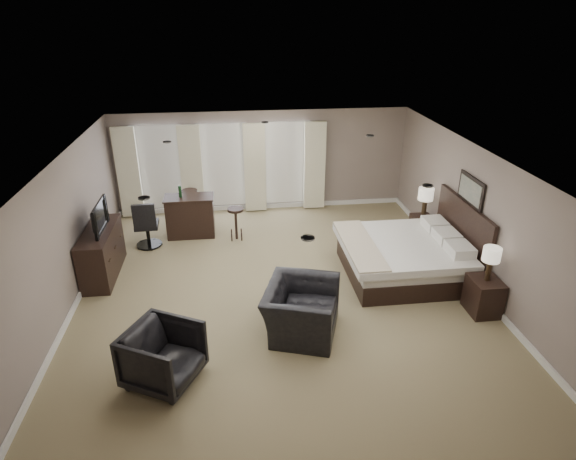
{
  "coord_description": "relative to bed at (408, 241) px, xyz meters",
  "views": [
    {
      "loc": [
        -0.81,
        -7.77,
        4.92
      ],
      "look_at": [
        0.2,
        0.4,
        1.1
      ],
      "focal_mm": 30.0,
      "sensor_mm": 36.0,
      "label": 1
    }
  ],
  "objects": [
    {
      "name": "room",
      "position": [
        -2.58,
        -0.35,
        0.55
      ],
      "size": [
        7.6,
        8.6,
        2.64
      ],
      "color": "#817452",
      "rests_on": "ground"
    },
    {
      "name": "window_bay",
      "position": [
        -3.58,
        3.75,
        0.45
      ],
      "size": [
        5.25,
        0.2,
        2.3
      ],
      "color": "silver",
      "rests_on": "room"
    },
    {
      "name": "bed",
      "position": [
        0.0,
        0.0,
        0.0
      ],
      "size": [
        2.35,
        2.24,
        1.49
      ],
      "primitive_type": "cube",
      "color": "silver",
      "rests_on": "ground"
    },
    {
      "name": "nightstand_near",
      "position": [
        0.89,
        -1.45,
        -0.42
      ],
      "size": [
        0.49,
        0.6,
        0.65
      ],
      "primitive_type": "cube",
      "color": "black",
      "rests_on": "ground"
    },
    {
      "name": "nightstand_far",
      "position": [
        0.89,
        1.45,
        -0.45
      ],
      "size": [
        0.44,
        0.54,
        0.59
      ],
      "primitive_type": "cube",
      "color": "black",
      "rests_on": "ground"
    },
    {
      "name": "lamp_near",
      "position": [
        0.89,
        -1.45,
        0.22
      ],
      "size": [
        0.3,
        0.3,
        0.62
      ],
      "primitive_type": "cube",
      "color": "beige",
      "rests_on": "nightstand_near"
    },
    {
      "name": "lamp_far",
      "position": [
        0.89,
        1.45,
        0.19
      ],
      "size": [
        0.34,
        0.34,
        0.69
      ],
      "primitive_type": "cube",
      "color": "beige",
      "rests_on": "nightstand_far"
    },
    {
      "name": "wall_art",
      "position": [
        1.12,
        0.0,
        1.0
      ],
      "size": [
        0.04,
        0.96,
        0.56
      ],
      "primitive_type": "cube",
      "color": "slate",
      "rests_on": "room"
    },
    {
      "name": "dresser",
      "position": [
        -6.03,
        0.74,
        -0.26
      ],
      "size": [
        0.54,
        1.68,
        0.98
      ],
      "primitive_type": "cube",
      "color": "black",
      "rests_on": "ground"
    },
    {
      "name": "tv",
      "position": [
        -6.03,
        0.74,
        0.3
      ],
      "size": [
        0.57,
        1.0,
        0.13
      ],
      "primitive_type": "imported",
      "rotation": [
        0.0,
        0.0,
        1.57
      ],
      "color": "black",
      "rests_on": "dresser"
    },
    {
      "name": "armchair_near",
      "position": [
        -2.37,
        -1.61,
        -0.18
      ],
      "size": [
        1.2,
        1.49,
        1.13
      ],
      "primitive_type": "imported",
      "rotation": [
        0.0,
        0.0,
        1.25
      ],
      "color": "black",
      "rests_on": "ground"
    },
    {
      "name": "armchair_far",
      "position": [
        -4.48,
        -2.52,
        -0.27
      ],
      "size": [
        1.21,
        1.24,
        0.96
      ],
      "primitive_type": "imported",
      "rotation": [
        0.0,
        0.0,
        1.08
      ],
      "color": "black",
      "rests_on": "ground"
    },
    {
      "name": "bar_counter",
      "position": [
        -4.39,
        2.4,
        -0.26
      ],
      "size": [
        1.13,
        0.59,
        0.98
      ],
      "primitive_type": "cube",
      "color": "black",
      "rests_on": "ground"
    },
    {
      "name": "bar_stool_left",
      "position": [
        -4.44,
        3.22,
        -0.33
      ],
      "size": [
        0.51,
        0.51,
        0.83
      ],
      "primitive_type": "cube",
      "rotation": [
        0.0,
        0.0,
        -0.38
      ],
      "color": "black",
      "rests_on": "ground"
    },
    {
      "name": "bar_stool_right",
      "position": [
        -3.34,
        2.06,
        -0.36
      ],
      "size": [
        0.46,
        0.46,
        0.77
      ],
      "primitive_type": "cube",
      "rotation": [
        0.0,
        0.0,
        -0.32
      ],
      "color": "black",
      "rests_on": "ground"
    },
    {
      "name": "desk_chair",
      "position": [
        -5.32,
        1.94,
        -0.2
      ],
      "size": [
        0.59,
        0.59,
        1.1
      ],
      "primitive_type": "cube",
      "rotation": [
        0.0,
        0.0,
        3.19
      ],
      "color": "black",
      "rests_on": "ground"
    }
  ]
}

